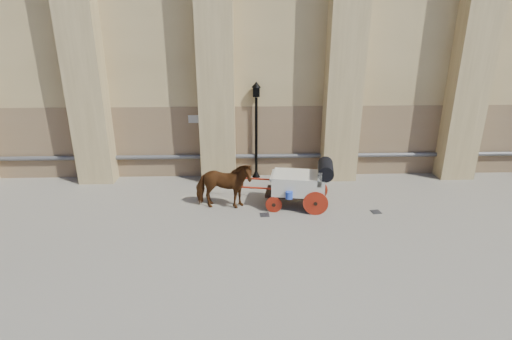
{
  "coord_description": "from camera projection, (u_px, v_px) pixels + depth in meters",
  "views": [
    {
      "loc": [
        0.04,
        -12.15,
        6.14
      ],
      "look_at": [
        0.46,
        0.78,
        1.41
      ],
      "focal_mm": 28.0,
      "sensor_mm": 36.0,
      "label": 1
    }
  ],
  "objects": [
    {
      "name": "ground",
      "position": [
        243.0,
        217.0,
        13.51
      ],
      "size": [
        90.0,
        90.0,
        0.0
      ],
      "primitive_type": "plane",
      "color": "#6E675B",
      "rests_on": "ground"
    },
    {
      "name": "horse",
      "position": [
        223.0,
        186.0,
        13.9
      ],
      "size": [
        2.09,
        1.07,
        1.71
      ],
      "primitive_type": "imported",
      "rotation": [
        0.0,
        0.0,
        1.5
      ],
      "color": "#572E13",
      "rests_on": "ground"
    },
    {
      "name": "carriage",
      "position": [
        302.0,
        182.0,
        13.97
      ],
      "size": [
        4.09,
        1.74,
        1.74
      ],
      "rotation": [
        0.0,
        0.0,
        -0.18
      ],
      "color": "black",
      "rests_on": "ground"
    },
    {
      "name": "street_lamp",
      "position": [
        256.0,
        128.0,
        16.36
      ],
      "size": [
        0.38,
        0.38,
        4.02
      ],
      "color": "black",
      "rests_on": "ground"
    },
    {
      "name": "drain_grate_far",
      "position": [
        376.0,
        212.0,
        13.88
      ],
      "size": [
        0.36,
        0.36,
        0.01
      ],
      "primitive_type": "cube",
      "rotation": [
        0.0,
        0.0,
        0.14
      ],
      "color": "black",
      "rests_on": "ground"
    },
    {
      "name": "drain_grate_near",
      "position": [
        265.0,
        215.0,
        13.66
      ],
      "size": [
        0.34,
        0.34,
        0.01
      ],
      "primitive_type": "cube",
      "rotation": [
        0.0,
        0.0,
        0.05
      ],
      "color": "black",
      "rests_on": "ground"
    }
  ]
}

